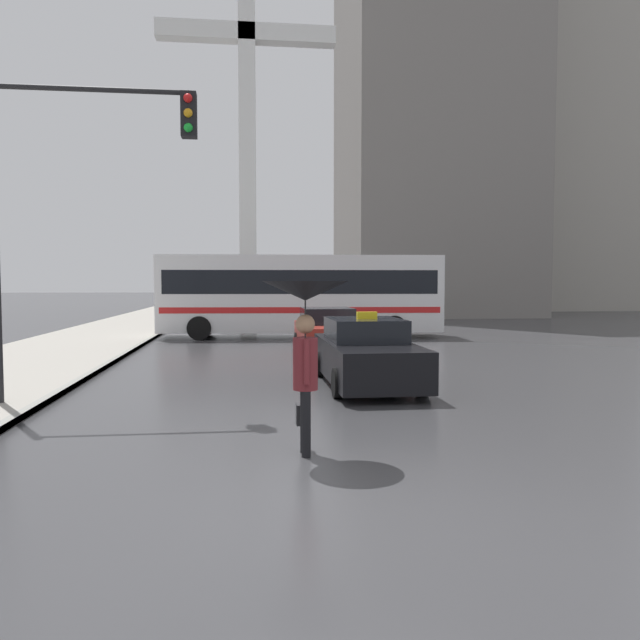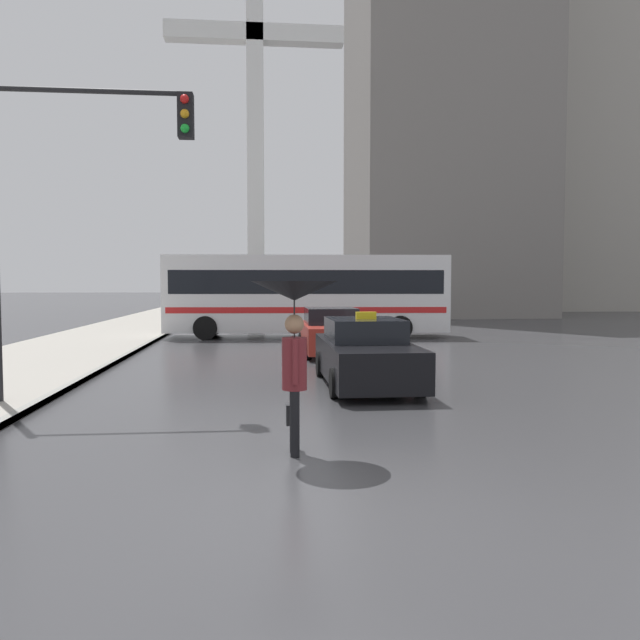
# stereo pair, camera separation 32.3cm
# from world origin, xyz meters

# --- Properties ---
(ground_plane) EXTENTS (300.00, 300.00, 0.00)m
(ground_plane) POSITION_xyz_m (0.00, 0.00, 0.00)
(ground_plane) COLOR #38383A
(taxi) EXTENTS (1.91, 4.71, 1.63)m
(taxi) POSITION_xyz_m (1.31, 7.66, 0.69)
(taxi) COLOR black
(taxi) RESTS_ON ground_plane
(sedan_red) EXTENTS (1.91, 4.27, 1.47)m
(sedan_red) POSITION_xyz_m (1.26, 13.84, 0.68)
(sedan_red) COLOR #A52D23
(sedan_red) RESTS_ON ground_plane
(city_bus) EXTENTS (11.70, 3.22, 3.40)m
(city_bus) POSITION_xyz_m (0.94, 20.10, 1.89)
(city_bus) COLOR silver
(city_bus) RESTS_ON ground_plane
(pedestrian_with_umbrella) EXTENTS (1.13, 1.13, 2.29)m
(pedestrian_with_umbrella) POSITION_xyz_m (-0.57, 2.21, 1.86)
(pedestrian_with_umbrella) COLOR black
(pedestrian_with_umbrella) RESTS_ON ground_plane
(traffic_light) EXTENTS (3.61, 0.38, 6.00)m
(traffic_light) POSITION_xyz_m (-4.35, 5.81, 4.16)
(traffic_light) COLOR black
(traffic_light) RESTS_ON ground_plane
(building_tower_near) EXTENTS (12.44, 11.96, 34.86)m
(building_tower_near) POSITION_xyz_m (11.95, 38.01, 17.43)
(building_tower_near) COLOR gray
(building_tower_near) RESTS_ON ground_plane
(building_tower_far) EXTENTS (14.65, 10.15, 37.27)m
(building_tower_far) POSITION_xyz_m (24.02, 46.09, 18.63)
(building_tower_far) COLOR #A39E93
(building_tower_far) RESTS_ON ground_plane
(monument_cross) EXTENTS (9.48, 0.90, 21.54)m
(monument_cross) POSITION_xyz_m (-1.19, 28.26, 12.22)
(monument_cross) COLOR white
(monument_cross) RESTS_ON ground_plane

